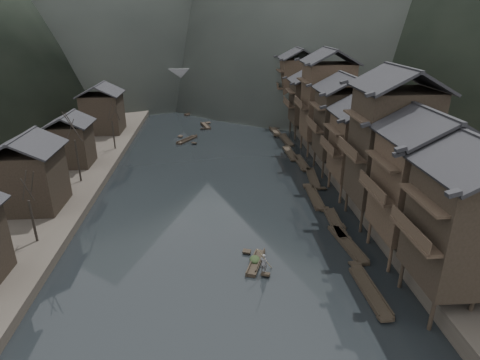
{
  "coord_description": "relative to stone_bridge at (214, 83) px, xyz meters",
  "views": [
    {
      "loc": [
        -0.76,
        -31.72,
        20.49
      ],
      "look_at": [
        2.41,
        12.5,
        2.5
      ],
      "focal_mm": 30.0,
      "sensor_mm": 36.0,
      "label": 1
    }
  ],
  "objects": [
    {
      "name": "stilt_houses",
      "position": [
        17.28,
        -52.59,
        3.84
      ],
      "size": [
        9.0,
        67.6,
        16.51
      ],
      "color": "black",
      "rests_on": "ground"
    },
    {
      "name": "stone_bridge",
      "position": [
        0.0,
        0.0,
        0.0
      ],
      "size": [
        40.0,
        6.0,
        9.0
      ],
      "color": "#4C4C4F",
      "rests_on": "ground"
    },
    {
      "name": "bamboo_pole",
      "position": [
        3.53,
        -74.95,
        -1.04
      ],
      "size": [
        1.86,
        2.3,
        3.77
      ],
      "primitive_type": "cylinder",
      "rotation": [
        0.65,
        0.0,
        -0.68
      ],
      "color": "#8C7A51",
      "rests_on": "boatman"
    },
    {
      "name": "left_houses",
      "position": [
        -20.5,
        -51.88,
        0.55
      ],
      "size": [
        8.1,
        53.2,
        8.73
      ],
      "color": "black",
      "rests_on": "left_bank"
    },
    {
      "name": "midriver_boats",
      "position": [
        -4.22,
        -23.79,
        -4.91
      ],
      "size": [
        6.2,
        26.85,
        0.45
      ],
      "color": "black",
      "rests_on": "water"
    },
    {
      "name": "water",
      "position": [
        0.0,
        -72.0,
        -5.11
      ],
      "size": [
        300.0,
        300.0,
        0.0
      ],
      "primitive_type": "plane",
      "color": "black",
      "rests_on": "ground"
    },
    {
      "name": "hero_sampan",
      "position": [
        2.82,
        -73.5,
        -4.91
      ],
      "size": [
        2.19,
        4.41,
        0.43
      ],
      "color": "black",
      "rests_on": "water"
    },
    {
      "name": "left_bank",
      "position": [
        -35.0,
        -32.0,
        -4.51
      ],
      "size": [
        40.0,
        200.0,
        1.2
      ],
      "primitive_type": "cube",
      "color": "#2D2823",
      "rests_on": "ground"
    },
    {
      "name": "cargo_heap",
      "position": [
        2.75,
        -73.31,
        -4.39
      ],
      "size": [
        0.97,
        1.27,
        0.58
      ],
      "primitive_type": "ellipsoid",
      "color": "black",
      "rests_on": "hero_sampan"
    },
    {
      "name": "bare_trees",
      "position": [
        -17.0,
        -60.42,
        1.26
      ],
      "size": [
        3.91,
        43.8,
        7.82
      ],
      "color": "black",
      "rests_on": "left_bank"
    },
    {
      "name": "right_bank",
      "position": [
        35.0,
        -32.0,
        -4.21
      ],
      "size": [
        40.0,
        200.0,
        1.8
      ],
      "primitive_type": "cube",
      "color": "#2D2823",
      "rests_on": "ground"
    },
    {
      "name": "boatman",
      "position": [
        3.33,
        -74.95,
        -3.8
      ],
      "size": [
        0.77,
        0.69,
        1.76
      ],
      "primitive_type": "imported",
      "rotation": [
        0.0,
        0.0,
        2.6
      ],
      "color": "#555457",
      "rests_on": "hero_sampan"
    },
    {
      "name": "moored_sampans",
      "position": [
        12.05,
        -50.88,
        -4.91
      ],
      "size": [
        3.18,
        62.12,
        0.47
      ],
      "color": "black",
      "rests_on": "water"
    }
  ]
}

